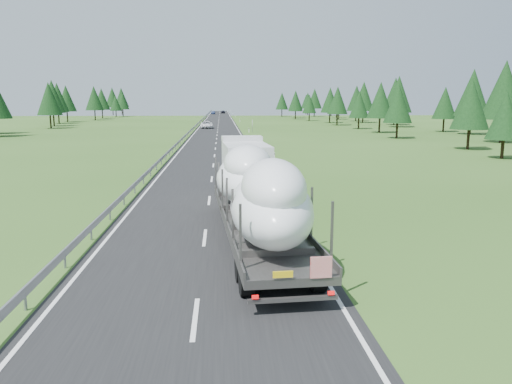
{
  "coord_description": "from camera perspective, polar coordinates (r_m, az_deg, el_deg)",
  "views": [
    {
      "loc": [
        0.86,
        -23.08,
        6.43
      ],
      "look_at": [
        2.44,
        -0.18,
        2.23
      ],
      "focal_mm": 35.0,
      "sensor_mm": 36.0,
      "label": 1
    }
  ],
  "objects": [
    {
      "name": "ground",
      "position": [
        23.97,
        -5.88,
        -5.24
      ],
      "size": [
        400.0,
        400.0,
        0.0
      ],
      "primitive_type": "plane",
      "color": "#2D501A",
      "rests_on": "ground"
    },
    {
      "name": "road_surface",
      "position": [
        123.25,
        -4.38,
        7.37
      ],
      "size": [
        10.0,
        400.0,
        0.02
      ],
      "primitive_type": "cube",
      "color": "black",
      "rests_on": "ground"
    },
    {
      "name": "guardrail",
      "position": [
        123.31,
        -6.87,
        7.6
      ],
      "size": [
        0.1,
        400.0,
        0.76
      ],
      "color": "slate",
      "rests_on": "ground"
    },
    {
      "name": "marker_posts",
      "position": [
        178.26,
        -2.16,
        8.48
      ],
      "size": [
        0.13,
        350.08,
        1.0
      ],
      "color": "silver",
      "rests_on": "ground"
    },
    {
      "name": "highway_sign",
      "position": [
        103.37,
        -0.43,
        7.82
      ],
      "size": [
        0.08,
        0.9,
        2.6
      ],
      "color": "slate",
      "rests_on": "ground"
    },
    {
      "name": "tree_line_right",
      "position": [
        117.71,
        15.81,
        10.29
      ],
      "size": [
        28.85,
        253.01,
        12.55
      ],
      "color": "black",
      "rests_on": "ground"
    },
    {
      "name": "tree_line_left",
      "position": [
        137.78,
        -23.11,
        9.86
      ],
      "size": [
        14.54,
        253.07,
        12.51
      ],
      "color": "black",
      "rests_on": "ground"
    },
    {
      "name": "boat_truck",
      "position": [
        24.64,
        -0.22,
        1.0
      ],
      "size": [
        4.08,
        21.68,
        4.42
      ],
      "color": "silver",
      "rests_on": "ground"
    },
    {
      "name": "distant_van",
      "position": [
        119.55,
        -5.66,
        7.65
      ],
      "size": [
        2.96,
        6.08,
        1.67
      ],
      "primitive_type": "imported",
      "rotation": [
        0.0,
        0.0,
        0.03
      ],
      "color": "white",
      "rests_on": "ground"
    },
    {
      "name": "distant_car_dark",
      "position": [
        261.21,
        -3.8,
        9.13
      ],
      "size": [
        2.36,
        4.85,
        1.6
      ],
      "primitive_type": "imported",
      "rotation": [
        0.0,
        0.0,
        -0.1
      ],
      "color": "black",
      "rests_on": "ground"
    },
    {
      "name": "distant_car_blue",
      "position": [
        245.95,
        -4.9,
        9.02
      ],
      "size": [
        1.94,
        4.61,
        1.48
      ],
      "primitive_type": "imported",
      "rotation": [
        0.0,
        0.0,
        -0.09
      ],
      "color": "#172241",
      "rests_on": "ground"
    }
  ]
}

